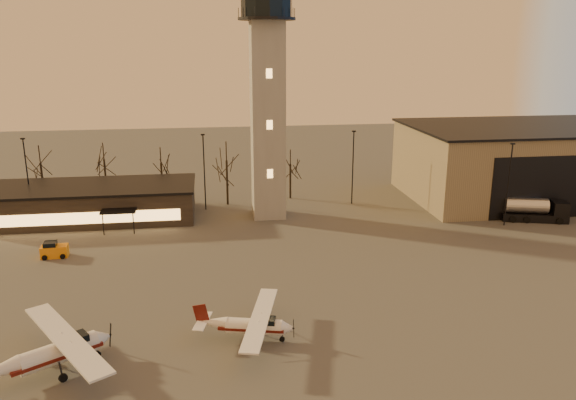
{
  "coord_description": "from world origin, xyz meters",
  "views": [
    {
      "loc": [
        -7.39,
        -38.57,
        21.46
      ],
      "look_at": [
        0.06,
        13.0,
        6.82
      ],
      "focal_mm": 35.0,
      "sensor_mm": 36.0,
      "label": 1
    }
  ],
  "objects_px": {
    "hangar": "(517,162)",
    "terminal": "(93,202)",
    "cessna_rear": "(61,355)",
    "cessna_front": "(256,329)",
    "fuel_truck": "(534,212)",
    "service_cart": "(54,251)",
    "control_tower": "(267,87)"
  },
  "relations": [
    {
      "from": "hangar",
      "to": "terminal",
      "type": "distance_m",
      "value": 58.11
    },
    {
      "from": "terminal",
      "to": "cessna_rear",
      "type": "height_order",
      "value": "terminal"
    },
    {
      "from": "cessna_front",
      "to": "fuel_truck",
      "type": "relative_size",
      "value": 1.23
    },
    {
      "from": "cessna_front",
      "to": "service_cart",
      "type": "height_order",
      "value": "cessna_front"
    },
    {
      "from": "control_tower",
      "to": "service_cart",
      "type": "relative_size",
      "value": 11.99
    },
    {
      "from": "terminal",
      "to": "cessna_rear",
      "type": "distance_m",
      "value": 35.41
    },
    {
      "from": "control_tower",
      "to": "hangar",
      "type": "xyz_separation_m",
      "value": [
        36.0,
        3.98,
        -11.17
      ]
    },
    {
      "from": "cessna_front",
      "to": "fuel_truck",
      "type": "xyz_separation_m",
      "value": [
        36.92,
        24.26,
        0.2
      ]
    },
    {
      "from": "terminal",
      "to": "service_cart",
      "type": "height_order",
      "value": "terminal"
    },
    {
      "from": "service_cart",
      "to": "cessna_rear",
      "type": "bearing_deg",
      "value": -78.4
    },
    {
      "from": "control_tower",
      "to": "fuel_truck",
      "type": "distance_m",
      "value": 36.53
    },
    {
      "from": "hangar",
      "to": "cessna_rear",
      "type": "xyz_separation_m",
      "value": [
        -53.73,
        -37.14,
        -4.0
      ]
    },
    {
      "from": "cessna_front",
      "to": "fuel_truck",
      "type": "distance_m",
      "value": 44.18
    },
    {
      "from": "control_tower",
      "to": "cessna_front",
      "type": "xyz_separation_m",
      "value": [
        -4.4,
        -31.06,
        -15.38
      ]
    },
    {
      "from": "control_tower",
      "to": "terminal",
      "type": "xyz_separation_m",
      "value": [
        -21.99,
        1.98,
        -14.17
      ]
    },
    {
      "from": "hangar",
      "to": "cessna_front",
      "type": "relative_size",
      "value": 3.05
    },
    {
      "from": "cessna_front",
      "to": "service_cart",
      "type": "relative_size",
      "value": 3.69
    },
    {
      "from": "control_tower",
      "to": "cessna_rear",
      "type": "distance_m",
      "value": 40.54
    },
    {
      "from": "cessna_front",
      "to": "terminal",
      "type": "bearing_deg",
      "value": 132.19
    },
    {
      "from": "hangar",
      "to": "terminal",
      "type": "height_order",
      "value": "hangar"
    },
    {
      "from": "service_cart",
      "to": "hangar",
      "type": "bearing_deg",
      "value": 10.87
    },
    {
      "from": "cessna_front",
      "to": "service_cart",
      "type": "xyz_separation_m",
      "value": [
        -19.22,
        19.88,
        -0.31
      ]
    },
    {
      "from": "control_tower",
      "to": "cessna_rear",
      "type": "bearing_deg",
      "value": -118.13
    },
    {
      "from": "terminal",
      "to": "cessna_front",
      "type": "xyz_separation_m",
      "value": [
        17.6,
        -33.04,
        -1.21
      ]
    },
    {
      "from": "hangar",
      "to": "fuel_truck",
      "type": "bearing_deg",
      "value": -107.88
    },
    {
      "from": "hangar",
      "to": "cessna_rear",
      "type": "height_order",
      "value": "hangar"
    },
    {
      "from": "control_tower",
      "to": "cessna_rear",
      "type": "height_order",
      "value": "control_tower"
    },
    {
      "from": "hangar",
      "to": "service_cart",
      "type": "relative_size",
      "value": 11.26
    },
    {
      "from": "control_tower",
      "to": "cessna_front",
      "type": "distance_m",
      "value": 34.94
    },
    {
      "from": "cessna_rear",
      "to": "fuel_truck",
      "type": "xyz_separation_m",
      "value": [
        50.25,
        26.36,
        -0.01
      ]
    },
    {
      "from": "hangar",
      "to": "cessna_rear",
      "type": "relative_size",
      "value": 2.73
    },
    {
      "from": "cessna_front",
      "to": "hangar",
      "type": "bearing_deg",
      "value": 55.09
    }
  ]
}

